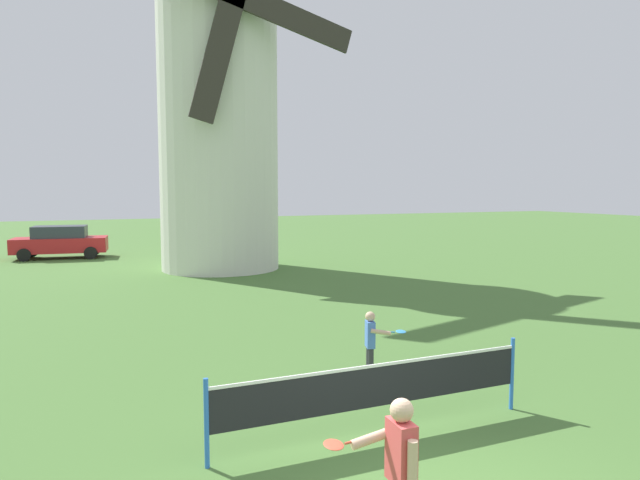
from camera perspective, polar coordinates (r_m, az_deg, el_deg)
windmill at (r=23.81m, az=-10.37°, el=14.34°), size 9.34×5.56×14.97m
tennis_net at (r=7.79m, az=5.90°, el=-14.66°), size 4.67×0.06×1.10m
player_near at (r=5.52m, az=8.07°, el=-21.91°), size 0.79×0.58×1.45m
player_far at (r=10.07m, az=5.30°, el=-10.13°), size 0.68×0.62×1.17m
parked_car_red at (r=29.52m, az=-25.06°, el=-0.14°), size 4.36×2.23×1.56m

